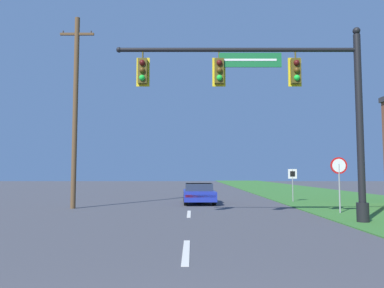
{
  "coord_description": "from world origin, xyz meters",
  "views": [
    {
      "loc": [
        0.14,
        -2.87,
        1.83
      ],
      "look_at": [
        0.0,
        25.45,
        4.02
      ],
      "focal_mm": 35.0,
      "sensor_mm": 36.0,
      "label": 1
    }
  ],
  "objects_px": {
    "car_ahead": "(201,193)",
    "stop_sign": "(341,172)",
    "signal_mast": "(292,99)",
    "route_sign_post": "(294,178)",
    "utility_pole_near": "(77,108)"
  },
  "relations": [
    {
      "from": "route_sign_post",
      "to": "car_ahead",
      "type": "bearing_deg",
      "value": -171.82
    },
    {
      "from": "route_sign_post",
      "to": "utility_pole_near",
      "type": "distance_m",
      "value": 13.66
    },
    {
      "from": "utility_pole_near",
      "to": "route_sign_post",
      "type": "bearing_deg",
      "value": 18.31
    },
    {
      "from": "car_ahead",
      "to": "route_sign_post",
      "type": "xyz_separation_m",
      "value": [
        5.92,
        0.85,
        0.92
      ]
    },
    {
      "from": "signal_mast",
      "to": "route_sign_post",
      "type": "distance_m",
      "value": 10.57
    },
    {
      "from": "car_ahead",
      "to": "signal_mast",
      "type": "bearing_deg",
      "value": -69.85
    },
    {
      "from": "stop_sign",
      "to": "route_sign_post",
      "type": "xyz_separation_m",
      "value": [
        -0.34,
        6.62,
        -0.34
      ]
    },
    {
      "from": "signal_mast",
      "to": "stop_sign",
      "type": "bearing_deg",
      "value": 46.44
    },
    {
      "from": "signal_mast",
      "to": "route_sign_post",
      "type": "xyz_separation_m",
      "value": [
        2.65,
        9.76,
        -3.05
      ]
    },
    {
      "from": "car_ahead",
      "to": "stop_sign",
      "type": "bearing_deg",
      "value": -42.67
    },
    {
      "from": "signal_mast",
      "to": "car_ahead",
      "type": "relative_size",
      "value": 2.13
    },
    {
      "from": "car_ahead",
      "to": "route_sign_post",
      "type": "height_order",
      "value": "route_sign_post"
    },
    {
      "from": "signal_mast",
      "to": "car_ahead",
      "type": "xyz_separation_m",
      "value": [
        -3.27,
        8.91,
        -3.97
      ]
    },
    {
      "from": "car_ahead",
      "to": "stop_sign",
      "type": "xyz_separation_m",
      "value": [
        6.26,
        -5.77,
        1.26
      ]
    },
    {
      "from": "stop_sign",
      "to": "utility_pole_near",
      "type": "relative_size",
      "value": 0.25
    }
  ]
}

